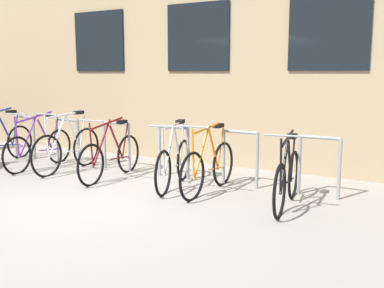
% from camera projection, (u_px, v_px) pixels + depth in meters
% --- Properties ---
extents(ground_plane, '(42.00, 42.00, 0.00)m').
position_uv_depth(ground_plane, '(83.00, 204.00, 6.00)').
color(ground_plane, '#9E998E').
extents(storefront_building, '(28.00, 7.61, 5.19)m').
position_uv_depth(storefront_building, '(269.00, 39.00, 11.58)').
color(storefront_building, tan).
rests_on(storefront_building, ground).
extents(bike_rack, '(6.61, 0.05, 0.87)m').
position_uv_depth(bike_rack, '(144.00, 143.00, 7.71)').
color(bike_rack, gray).
rests_on(bike_rack, ground).
extents(bicycle_silver, '(0.55, 1.65, 1.02)m').
position_uv_depth(bicycle_silver, '(174.00, 162.00, 6.84)').
color(bicycle_silver, black).
rests_on(bicycle_silver, ground).
extents(bicycle_blue, '(0.44, 1.72, 1.10)m').
position_uv_depth(bicycle_blue, '(0.00, 143.00, 8.74)').
color(bicycle_blue, black).
rests_on(bicycle_blue, ground).
extents(bicycle_white, '(0.44, 1.76, 1.08)m').
position_uv_depth(bicycle_white, '(68.00, 148.00, 7.98)').
color(bicycle_white, black).
rests_on(bicycle_white, ground).
extents(bicycle_maroon, '(0.44, 1.75, 1.04)m').
position_uv_depth(bicycle_maroon, '(111.00, 156.00, 7.40)').
color(bicycle_maroon, black).
rests_on(bicycle_maroon, ground).
extents(bicycle_black, '(0.44, 1.63, 1.03)m').
position_uv_depth(bicycle_black, '(287.00, 179.00, 5.81)').
color(bicycle_black, black).
rests_on(bicycle_black, ground).
extents(bicycle_orange, '(0.44, 1.69, 1.04)m').
position_uv_depth(bicycle_orange, '(209.00, 166.00, 6.54)').
color(bicycle_orange, black).
rests_on(bicycle_orange, ground).
extents(bicycle_purple, '(0.44, 1.75, 1.06)m').
position_uv_depth(bicycle_purple, '(39.00, 147.00, 8.22)').
color(bicycle_purple, black).
rests_on(bicycle_purple, ground).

